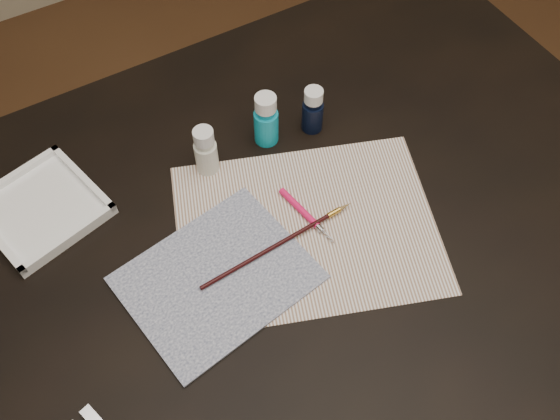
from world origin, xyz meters
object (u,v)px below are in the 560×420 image
paint_bottle_cyan (266,119)px  palette_tray (41,208)px  paper (307,228)px  paint_bottle_navy (313,110)px  canvas (217,278)px  paint_bottle_white (206,150)px

paint_bottle_cyan → palette_tray: (-0.38, 0.05, -0.04)m
paper → paint_bottle_navy: (0.12, 0.17, 0.04)m
canvas → paint_bottle_navy: 0.34m
paper → paint_bottle_cyan: (0.03, 0.19, 0.05)m
paper → palette_tray: bearing=145.7°
paper → paint_bottle_white: bearing=113.7°
canvas → paint_bottle_cyan: paint_bottle_cyan is taller
palette_tray → paint_bottle_navy: bearing=-7.8°
paper → palette_tray: 0.42m
paint_bottle_cyan → paper: bearing=-100.4°
canvas → palette_tray: (-0.19, 0.25, 0.01)m
paint_bottle_white → paper: bearing=-66.3°
canvas → paint_bottle_white: 0.21m
paint_bottle_white → paint_bottle_cyan: size_ratio=0.92×
paint_bottle_cyan → paint_bottle_navy: size_ratio=1.13×
paint_bottle_white → palette_tray: size_ratio=0.54×
paint_bottle_navy → paint_bottle_cyan: bearing=168.6°
paint_bottle_navy → paper: bearing=-123.8°
paint_bottle_white → paint_bottle_cyan: bearing=3.3°
canvas → paint_bottle_white: paint_bottle_white is taller
paper → canvas: 0.16m
canvas → paint_bottle_white: (0.08, 0.19, 0.04)m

